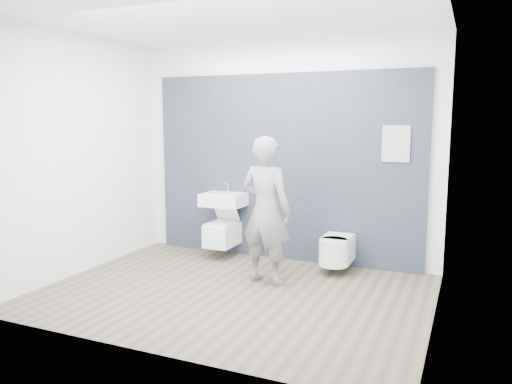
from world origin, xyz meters
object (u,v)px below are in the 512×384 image
at_px(washbasin, 223,199).
at_px(visitor, 266,210).
at_px(toilet_square, 222,233).
at_px(toilet_rounded, 336,250).

height_order(washbasin, visitor, visitor).
relative_size(toilet_square, toilet_rounded, 1.06).
distance_m(washbasin, toilet_square, 0.45).
xyz_separation_m(toilet_rounded, visitor, (-0.63, -0.68, 0.55)).
bearing_deg(toilet_rounded, visitor, -132.59).
xyz_separation_m(washbasin, visitor, (0.93, -0.77, 0.05)).
xyz_separation_m(washbasin, toilet_rounded, (1.55, -0.09, -0.50)).
relative_size(washbasin, toilet_rounded, 0.94).
relative_size(toilet_square, visitor, 0.38).
height_order(washbasin, toilet_square, washbasin).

